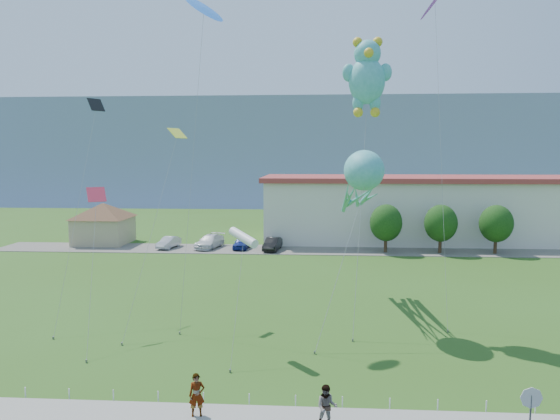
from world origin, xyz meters
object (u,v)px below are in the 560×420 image
at_px(pavilion, 103,219).
at_px(warehouse, 500,208).
at_px(octopus_kite, 361,183).
at_px(pedestrian_left, 197,395).
at_px(teddy_bear_kite, 367,75).
at_px(stop_sign, 531,404).
at_px(parked_car_black, 273,244).
at_px(parked_car_blue, 242,243).
at_px(parked_car_silver, 169,242).
at_px(pedestrian_right, 327,407).
at_px(parked_car_white, 210,241).

xyz_separation_m(pavilion, warehouse, (50.00, 6.00, 1.10)).
bearing_deg(octopus_kite, pedestrian_left, -119.57).
bearing_deg(teddy_bear_kite, stop_sign, -74.95).
xyz_separation_m(parked_car_black, octopus_kite, (7.66, -23.05, 8.17)).
distance_m(stop_sign, parked_car_blue, 42.57).
distance_m(parked_car_silver, parked_car_black, 12.31).
height_order(stop_sign, pedestrian_right, stop_sign).
height_order(warehouse, pedestrian_left, warehouse).
distance_m(warehouse, parked_car_blue, 33.67).
xyz_separation_m(stop_sign, pedestrian_left, (-12.50, 1.69, -0.88)).
height_order(pavilion, warehouse, warehouse).
bearing_deg(parked_car_silver, pedestrian_right, -53.64).
bearing_deg(parked_car_blue, pavilion, 177.35).
relative_size(parked_car_silver, parked_car_blue, 0.98).
height_order(parked_car_silver, teddy_bear_kite, teddy_bear_kite).
xyz_separation_m(warehouse, stop_sign, (-16.50, -48.21, -2.26)).
xyz_separation_m(parked_car_silver, parked_car_blue, (8.69, 0.13, 0.04)).
xyz_separation_m(parked_car_silver, octopus_kite, (19.96, -23.70, 8.23)).
height_order(stop_sign, parked_car_black, stop_sign).
bearing_deg(pedestrian_right, octopus_kite, 84.34).
relative_size(stop_sign, parked_car_silver, 0.63).
height_order(pedestrian_left, pedestrian_right, pedestrian_left).
height_order(stop_sign, parked_car_silver, stop_sign).
relative_size(warehouse, pedestrian_right, 35.29).
distance_m(warehouse, octopus_kite, 39.06).
bearing_deg(stop_sign, parked_car_white, 116.40).
distance_m(stop_sign, pedestrian_right, 7.37).
bearing_deg(pedestrian_right, stop_sign, -3.86).
distance_m(parked_car_silver, teddy_bear_kite, 34.49).
distance_m(parked_car_silver, parked_car_white, 4.81).
bearing_deg(parked_car_blue, pedestrian_right, -71.28).
bearing_deg(parked_car_white, pedestrian_right, -58.68).
bearing_deg(parked_car_black, stop_sign, -64.58).
distance_m(stop_sign, pedestrian_left, 12.64).
bearing_deg(octopus_kite, stop_sign, -73.73).
distance_m(parked_car_white, parked_car_black, 7.57).
bearing_deg(teddy_bear_kite, parked_car_blue, 116.15).
bearing_deg(parked_car_black, pavilion, 178.58).
xyz_separation_m(pavilion, stop_sign, (33.50, -42.21, -1.15)).
xyz_separation_m(parked_car_silver, parked_car_black, (12.29, -0.65, 0.06)).
relative_size(warehouse, parked_car_blue, 15.18).
height_order(pedestrian_right, parked_car_black, pedestrian_right).
relative_size(parked_car_white, octopus_kite, 0.40).
distance_m(pavilion, parked_car_silver, 9.69).
bearing_deg(parked_car_blue, teddy_bear_kite, -57.77).
relative_size(parked_car_silver, octopus_kite, 0.30).
bearing_deg(pedestrian_left, parked_car_white, 86.70).
xyz_separation_m(pavilion, pedestrian_left, (21.00, -40.51, -2.04)).
relative_size(pavilion, stop_sign, 3.68).
relative_size(pedestrian_right, teddy_bear_kite, 0.09).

